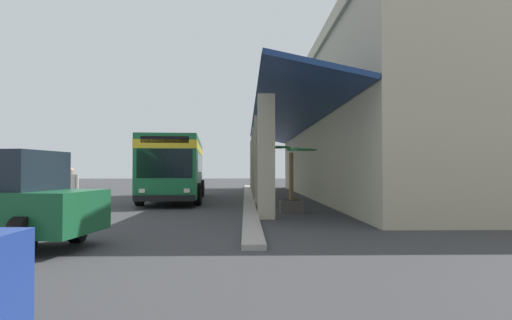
# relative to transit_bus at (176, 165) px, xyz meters

# --- Properties ---
(ground) EXTENTS (120.00, 120.00, 0.00)m
(ground) POSITION_rel_transit_bus_xyz_m (-1.24, 6.84, -1.85)
(ground) COLOR #38383A
(curb_strip) EXTENTS (34.76, 0.50, 0.12)m
(curb_strip) POSITION_rel_transit_bus_xyz_m (-2.40, 3.85, -1.79)
(curb_strip) COLOR #9E998E
(curb_strip) RESTS_ON ground
(plaza_building) EXTENTS (29.26, 15.88, 7.96)m
(plaza_building) POSITION_rel_transit_bus_xyz_m (-2.40, 13.48, 2.13)
(plaza_building) COLOR #B2A88E
(plaza_building) RESTS_ON ground
(transit_bus) EXTENTS (11.37, 3.38, 3.34)m
(transit_bus) POSITION_rel_transit_bus_xyz_m (0.00, 0.00, 0.00)
(transit_bus) COLOR #196638
(transit_bus) RESTS_ON ground
(pedestrian) EXTENTS (0.41, 0.63, 1.67)m
(pedestrian) POSITION_rel_transit_bus_xyz_m (8.36, -2.28, -0.92)
(pedestrian) COLOR #726651
(pedestrian) RESTS_ON ground
(potted_palm) EXTENTS (1.70, 2.09, 2.51)m
(potted_palm) POSITION_rel_transit_bus_xyz_m (7.11, 5.38, -1.21)
(potted_palm) COLOR #4C4742
(potted_palm) RESTS_ON ground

